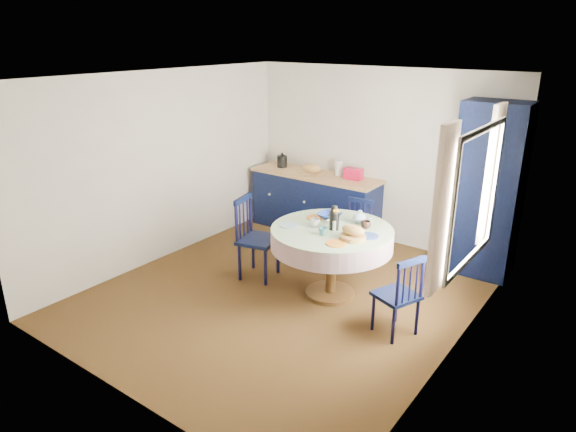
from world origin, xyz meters
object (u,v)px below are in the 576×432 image
object	(u,v)px
chair_right	(399,295)
dining_table	(332,239)
mug_a	(315,223)
mug_b	(323,231)
chair_far	(356,231)
kitchen_counter	(315,202)
cobalt_bowl	(330,216)
pantry_cabinet	(488,191)
mug_d	(337,214)
chair_left	(255,237)
mug_c	(366,225)

from	to	relation	value
chair_right	dining_table	bearing A→B (deg)	-85.18
chair_right	mug_a	world-z (taller)	mug_a
dining_table	mug_b	distance (m)	0.28
dining_table	chair_far	distance (m)	1.07
chair_right	chair_far	bearing A→B (deg)	-114.89
kitchen_counter	mug_b	size ratio (longest dim) A/B	22.98
chair_right	mug_b	size ratio (longest dim) A/B	9.93
cobalt_bowl	mug_a	bearing A→B (deg)	-88.02
pantry_cabinet	cobalt_bowl	bearing A→B (deg)	-135.84
chair_far	mug_d	bearing A→B (deg)	-90.89
chair_far	mug_b	distance (m)	1.34
kitchen_counter	pantry_cabinet	bearing A→B (deg)	0.87
dining_table	chair_right	bearing A→B (deg)	-17.30
chair_far	chair_left	bearing A→B (deg)	-133.35
pantry_cabinet	chair_left	xyz separation A→B (m)	(-2.24, -1.82, -0.56)
dining_table	mug_c	distance (m)	0.41
dining_table	chair_right	xyz separation A→B (m)	(0.98, -0.31, -0.27)
kitchen_counter	chair_far	world-z (taller)	kitchen_counter
chair_right	mug_c	distance (m)	0.97
chair_left	chair_right	world-z (taller)	chair_left
kitchen_counter	chair_far	xyz separation A→B (m)	(1.08, -0.65, -0.04)
mug_a	cobalt_bowl	distance (m)	0.33
mug_d	cobalt_bowl	size ratio (longest dim) A/B	0.34
chair_right	mug_c	xyz separation A→B (m)	(-0.68, 0.53, 0.44)
dining_table	mug_c	world-z (taller)	dining_table
mug_c	mug_d	world-z (taller)	mug_c
pantry_cabinet	chair_left	bearing A→B (deg)	-142.19
mug_d	kitchen_counter	bearing A→B (deg)	131.69
chair_right	cobalt_bowl	bearing A→B (deg)	-93.68
mug_c	chair_far	bearing A→B (deg)	124.57
pantry_cabinet	mug_c	xyz separation A→B (m)	(-0.90, -1.47, -0.20)
mug_a	chair_right	bearing A→B (deg)	-11.74
pantry_cabinet	mug_b	world-z (taller)	pantry_cabinet
kitchen_counter	dining_table	world-z (taller)	kitchen_counter
mug_c	mug_d	size ratio (longest dim) A/B	1.21
chair_right	mug_d	distance (m)	1.40
dining_table	chair_left	world-z (taller)	dining_table
dining_table	chair_left	size ratio (longest dim) A/B	1.33
mug_a	mug_b	bearing A→B (deg)	-37.87
chair_right	mug_b	bearing A→B (deg)	-72.58
chair_left	mug_b	xyz separation A→B (m)	(1.06, -0.11, 0.36)
mug_c	mug_d	xyz separation A→B (m)	(-0.46, 0.14, -0.00)
chair_left	chair_right	distance (m)	2.04
mug_b	kitchen_counter	bearing A→B (deg)	125.23
mug_a	mug_b	world-z (taller)	mug_a
chair_left	cobalt_bowl	bearing A→B (deg)	-78.31
pantry_cabinet	cobalt_bowl	distance (m)	2.02
kitchen_counter	pantry_cabinet	xyz separation A→B (m)	(2.51, 0.04, 0.62)
pantry_cabinet	dining_table	bearing A→B (deg)	-126.43
dining_table	mug_b	xyz separation A→B (m)	(0.01, -0.23, 0.17)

